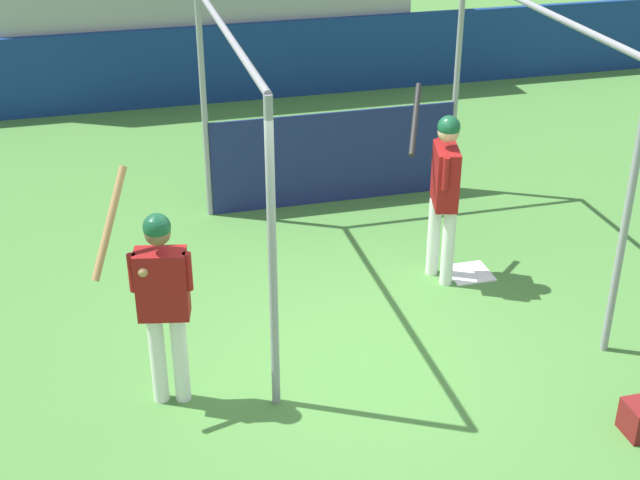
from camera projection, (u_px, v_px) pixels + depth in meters
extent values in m
plane|color=#477F38|center=(348.00, 358.00, 8.04)|extent=(60.00, 60.00, 0.00)
cube|color=navy|center=(218.00, 64.00, 14.18)|extent=(24.00, 0.12, 1.24)
cube|color=#195B33|center=(51.00, 25.00, 13.72)|extent=(0.45, 0.40, 0.10)
cube|color=#195B33|center=(49.00, 7.00, 13.76)|extent=(0.45, 0.06, 0.40)
cube|color=#195B33|center=(88.00, 23.00, 13.84)|extent=(0.45, 0.40, 0.10)
cube|color=#195B33|center=(86.00, 5.00, 13.89)|extent=(0.45, 0.06, 0.40)
cube|color=#195B33|center=(124.00, 21.00, 13.96)|extent=(0.45, 0.40, 0.10)
cube|color=#195B33|center=(122.00, 3.00, 14.01)|extent=(0.45, 0.06, 0.40)
cube|color=#195B33|center=(159.00, 19.00, 14.09)|extent=(0.45, 0.40, 0.10)
cube|color=#195B33|center=(157.00, 1.00, 14.14)|extent=(0.45, 0.06, 0.40)
cube|color=#195B33|center=(194.00, 16.00, 14.21)|extent=(0.45, 0.40, 0.10)
cube|color=#195B33|center=(228.00, 14.00, 14.33)|extent=(0.45, 0.40, 0.10)
cube|color=#195B33|center=(261.00, 12.00, 14.46)|extent=(0.45, 0.40, 0.10)
cube|color=#195B33|center=(294.00, 10.00, 14.58)|extent=(0.45, 0.40, 0.10)
cube|color=#195B33|center=(327.00, 9.00, 14.70)|extent=(0.45, 0.40, 0.10)
cube|color=#195B33|center=(359.00, 7.00, 14.83)|extent=(0.45, 0.40, 0.10)
cylinder|color=gray|center=(273.00, 262.00, 6.87)|extent=(0.07, 0.07, 2.68)
cylinder|color=gray|center=(626.00, 218.00, 7.56)|extent=(0.07, 0.07, 2.68)
cylinder|color=gray|center=(204.00, 107.00, 10.11)|extent=(0.07, 0.07, 2.68)
cylinder|color=gray|center=(456.00, 87.00, 10.80)|extent=(0.07, 0.07, 2.68)
cylinder|color=gray|center=(225.00, 30.00, 7.87)|extent=(0.06, 3.77, 0.06)
cylinder|color=gray|center=(541.00, 10.00, 8.56)|extent=(0.06, 3.77, 0.06)
cube|color=navy|center=(334.00, 158.00, 10.79)|extent=(3.00, 0.03, 1.16)
cube|color=white|center=(469.00, 273.00, 9.42)|extent=(0.44, 0.44, 0.02)
cylinder|color=white|center=(448.00, 247.00, 9.06)|extent=(0.16, 0.16, 0.85)
cylinder|color=white|center=(434.00, 237.00, 9.25)|extent=(0.16, 0.16, 0.85)
cube|color=maroon|center=(445.00, 176.00, 8.82)|extent=(0.33, 0.52, 0.61)
sphere|color=tan|center=(449.00, 132.00, 8.60)|extent=(0.21, 0.21, 0.21)
sphere|color=#144C2D|center=(449.00, 127.00, 8.58)|extent=(0.22, 0.22, 0.22)
cylinder|color=maroon|center=(446.00, 174.00, 8.53)|extent=(0.08, 0.08, 0.33)
cylinder|color=maroon|center=(439.00, 154.00, 8.98)|extent=(0.08, 0.08, 0.33)
cylinder|color=black|center=(415.00, 119.00, 8.83)|extent=(0.35, 0.70, 0.54)
sphere|color=black|center=(449.00, 144.00, 8.89)|extent=(0.08, 0.08, 0.08)
cylinder|color=white|center=(180.00, 358.00, 7.33)|extent=(0.15, 0.15, 0.83)
cylinder|color=white|center=(158.00, 359.00, 7.33)|extent=(0.15, 0.15, 0.83)
cube|color=maroon|center=(162.00, 284.00, 7.01)|extent=(0.44, 0.30, 0.59)
sphere|color=brown|center=(157.00, 233.00, 6.80)|extent=(0.21, 0.21, 0.21)
sphere|color=#144C2D|center=(157.00, 227.00, 6.77)|extent=(0.22, 0.22, 0.22)
cylinder|color=maroon|center=(188.00, 271.00, 6.92)|extent=(0.08, 0.08, 0.32)
cylinder|color=maroon|center=(133.00, 273.00, 6.90)|extent=(0.08, 0.08, 0.32)
cylinder|color=#AD7F4C|center=(109.00, 223.00, 6.75)|extent=(0.39, 0.49, 0.77)
sphere|color=#AD7F4C|center=(143.00, 272.00, 6.83)|extent=(0.08, 0.08, 0.08)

